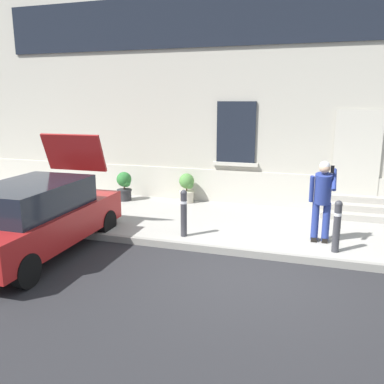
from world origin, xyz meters
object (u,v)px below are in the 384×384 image
at_px(hatchback_car_red, 36,216).
at_px(planter_charcoal, 124,185).
at_px(person_on_phone, 322,196).
at_px(bollard_near_person, 337,224).
at_px(bollard_far_left, 184,211).
at_px(planter_cream, 187,187).

relative_size(hatchback_car_red, planter_charcoal, 4.76).
xyz_separation_m(hatchback_car_red, planter_charcoal, (-0.09, 4.06, -0.19)).
relative_size(hatchback_car_red, person_on_phone, 2.35).
distance_m(bollard_near_person, person_on_phone, 0.70).
distance_m(person_on_phone, planter_charcoal, 5.98).
xyz_separation_m(bollard_far_left, planter_charcoal, (-2.72, 2.55, -0.11)).
height_order(person_on_phone, planter_cream, person_on_phone).
bearing_deg(planter_cream, bollard_far_left, -73.13).
distance_m(hatchback_car_red, bollard_near_person, 5.98).
relative_size(bollard_far_left, person_on_phone, 0.60).
bearing_deg(bollard_near_person, bollard_far_left, 180.00).
xyz_separation_m(hatchback_car_red, bollard_near_person, (5.79, 1.51, -0.09)).
relative_size(bollard_near_person, planter_cream, 1.22).
relative_size(hatchback_car_red, planter_cream, 4.76).
height_order(person_on_phone, planter_charcoal, person_on_phone).
relative_size(hatchback_car_red, bollard_near_person, 3.91).
distance_m(bollard_near_person, planter_charcoal, 6.41).
xyz_separation_m(person_on_phone, planter_charcoal, (-5.58, 2.09, -0.54)).
xyz_separation_m(bollard_far_left, person_on_phone, (2.85, 0.46, 0.44)).
bearing_deg(planter_charcoal, bollard_near_person, -23.47).
relative_size(person_on_phone, planter_cream, 2.03).
distance_m(bollard_near_person, planter_cream, 4.95).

